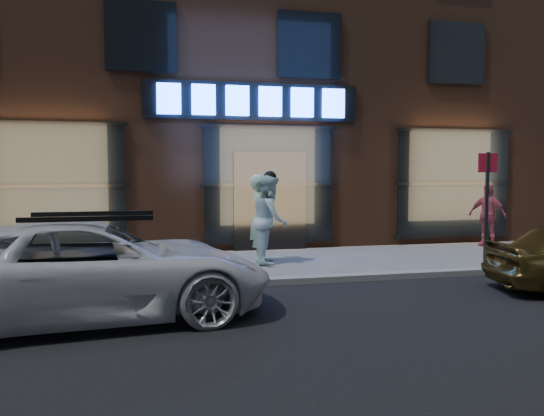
{
  "coord_description": "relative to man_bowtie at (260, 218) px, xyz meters",
  "views": [
    {
      "loc": [
        -2.81,
        -8.7,
        1.97
      ],
      "look_at": [
        -0.47,
        1.6,
        1.2
      ],
      "focal_mm": 35.0,
      "sensor_mm": 36.0,
      "label": 1
    }
  ],
  "objects": [
    {
      "name": "ground",
      "position": [
        0.57,
        -2.32,
        -0.93
      ],
      "size": [
        90.0,
        90.0,
        0.0
      ],
      "primitive_type": "plane",
      "color": "slate",
      "rests_on": "ground"
    },
    {
      "name": "road",
      "position": [
        0.57,
        -7.32,
        -0.92
      ],
      "size": [
        60.0,
        10.0,
        0.01
      ],
      "primitive_type": "cube",
      "color": "black",
      "rests_on": "ground"
    },
    {
      "name": "curb",
      "position": [
        0.57,
        -2.32,
        -0.87
      ],
      "size": [
        60.0,
        0.25,
        0.12
      ],
      "primitive_type": "cube",
      "color": "gray",
      "rests_on": "ground"
    },
    {
      "name": "storefront_building",
      "position": [
        0.57,
        5.67,
        4.22
      ],
      "size": [
        30.2,
        8.28,
        10.3
      ],
      "color": "#54301E",
      "rests_on": "ground"
    },
    {
      "name": "man_bowtie",
      "position": [
        0.0,
        0.0,
        0.0
      ],
      "size": [
        0.55,
        0.74,
        1.86
      ],
      "primitive_type": "imported",
      "rotation": [
        0.0,
        0.0,
        1.41
      ],
      "color": "#A1D4B1",
      "rests_on": "ground"
    },
    {
      "name": "man_cap",
      "position": [
        0.16,
        -0.25,
        -0.0
      ],
      "size": [
        0.88,
        1.03,
        1.86
      ],
      "primitive_type": "imported",
      "rotation": [
        0.0,
        0.0,
        1.35
      ],
      "color": "white",
      "rests_on": "ground"
    },
    {
      "name": "passerby",
      "position": [
        6.16,
        0.98,
        -0.13
      ],
      "size": [
        0.85,
        0.99,
        1.6
      ],
      "primitive_type": "imported",
      "rotation": [
        0.0,
        0.0,
        -0.97
      ],
      "color": "#C45064",
      "rests_on": "ground"
    },
    {
      "name": "white_suv",
      "position": [
        -3.03,
        -3.8,
        -0.27
      ],
      "size": [
        4.93,
        2.68,
        1.31
      ],
      "primitive_type": "imported",
      "rotation": [
        0.0,
        0.0,
        1.68
      ],
      "color": "silver",
      "rests_on": "ground"
    },
    {
      "name": "sign_post",
      "position": [
        4.07,
        -1.97,
        0.46
      ],
      "size": [
        0.36,
        0.11,
        2.3
      ],
      "rotation": [
        0.0,
        0.0,
        -0.22
      ],
      "color": "#262628",
      "rests_on": "ground"
    }
  ]
}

